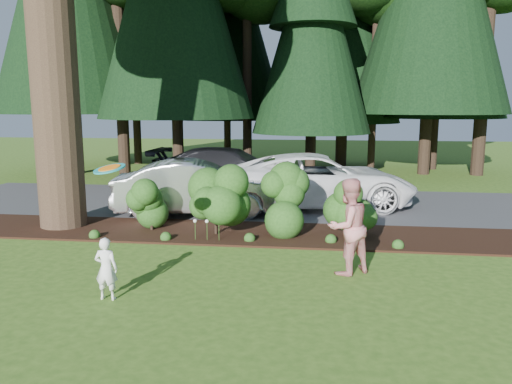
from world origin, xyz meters
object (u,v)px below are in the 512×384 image
adult (348,227)px  car_white_suv (318,180)px  child (106,269)px  frisbee (109,168)px  car_silver_wagon (198,188)px  car_dark_suv (230,171)px

adult → car_white_suv: bearing=-122.4°
child → frisbee: frisbee is taller
car_silver_wagon → car_white_suv: car_white_suv is taller
car_silver_wagon → car_dark_suv: bearing=-16.2°
car_white_suv → adult: size_ratio=3.27×
car_dark_suv → adult: adult is taller
car_dark_suv → adult: bearing=-154.9°
adult → frisbee: bearing=-17.6°
child → adult: 4.65m
adult → frisbee: 4.68m
car_dark_suv → child: car_dark_suv is taller
frisbee → child: bearing=-88.6°
car_silver_wagon → adult: (4.24, -4.84, 0.10)m
car_silver_wagon → child: size_ratio=4.55×
child → car_silver_wagon: bearing=-89.8°
car_white_suv → child: size_ratio=5.70×
car_dark_suv → frisbee: (-0.27, -10.22, 1.36)m
adult → car_silver_wagon: bearing=-86.6°
car_white_suv → frisbee: bearing=147.7°
car_silver_wagon → child: car_silver_wagon is taller
car_silver_wagon → adult: size_ratio=2.61×
frisbee → car_silver_wagon: bearing=90.2°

